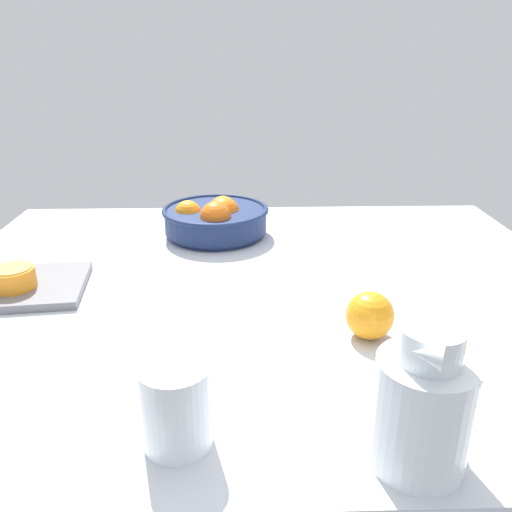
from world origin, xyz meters
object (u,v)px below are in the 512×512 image
(cutting_board, at_px, (6,288))
(fruit_bowl, at_px, (216,218))
(orange_half_0, at_px, (13,278))
(juice_glass, at_px, (176,410))
(loose_orange_1, at_px, (370,315))
(juice_pitcher, at_px, (421,413))

(cutting_board, bearing_deg, fruit_bowl, 38.69)
(cutting_board, height_order, orange_half_0, orange_half_0)
(fruit_bowl, distance_m, juice_glass, 0.75)
(juice_glass, relative_size, loose_orange_1, 1.37)
(juice_glass, distance_m, orange_half_0, 0.55)
(orange_half_0, bearing_deg, fruit_bowl, 41.99)
(juice_glass, distance_m, cutting_board, 0.58)
(orange_half_0, relative_size, loose_orange_1, 1.03)
(fruit_bowl, relative_size, cutting_board, 0.89)
(fruit_bowl, height_order, juice_glass, juice_glass)
(juice_pitcher, bearing_deg, cutting_board, 144.94)
(fruit_bowl, distance_m, loose_orange_1, 0.58)
(fruit_bowl, relative_size, juice_pitcher, 1.45)
(juice_glass, xyz_separation_m, orange_half_0, (-0.36, 0.41, -0.01))
(orange_half_0, distance_m, loose_orange_1, 0.67)
(fruit_bowl, relative_size, orange_half_0, 3.27)
(cutting_board, xyz_separation_m, orange_half_0, (0.03, -0.02, 0.03))
(juice_pitcher, relative_size, cutting_board, 0.61)
(fruit_bowl, bearing_deg, orange_half_0, -138.01)
(juice_pitcher, distance_m, orange_half_0, 0.79)
(juice_pitcher, height_order, loose_orange_1, juice_pitcher)
(cutting_board, bearing_deg, orange_half_0, -31.38)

